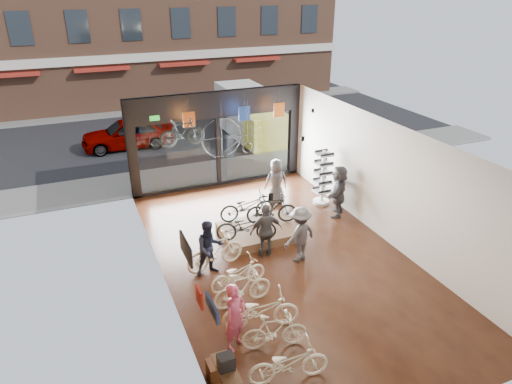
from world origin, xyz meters
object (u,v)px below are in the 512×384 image
floor_bike_4 (238,274)px  display_bike_left (246,226)px  floor_bike_5 (215,252)px  customer_5 (339,191)px  display_platform (259,232)px  penny_farthing (230,138)px  hung_bike (182,132)px  display_bike_right (247,206)px  customer_3 (300,235)px  customer_4 (276,182)px  box_truck (253,115)px  customer_1 (210,248)px  floor_bike_2 (261,310)px  sunglasses_rack (323,178)px  display_bike_mid (272,209)px  floor_bike_0 (288,363)px  customer_0 (235,317)px  street_car (128,133)px  customer_2 (266,231)px  floor_bike_1 (274,331)px  floor_bike_3 (242,288)px

floor_bike_4 → display_bike_left: (0.93, 1.75, 0.36)m
floor_bike_5 → customer_5: customer_5 is taller
display_platform → display_bike_left: size_ratio=1.31×
penny_farthing → hung_bike: hung_bike is taller
display_bike_right → customer_3: (0.69, -2.45, 0.08)m
display_platform → customer_4: (1.51, 1.97, 0.72)m
box_truck → hung_bike: hung_bike is taller
display_bike_right → penny_farthing: size_ratio=0.99×
customer_1 → customer_5: bearing=15.4°
floor_bike_2 → customer_1: customer_1 is taller
floor_bike_5 → sunglasses_rack: 5.59m
display_bike_mid → customer_5: size_ratio=0.91×
floor_bike_0 → customer_5: bearing=-30.3°
customer_0 → sunglasses_rack: 7.94m
customer_4 → customer_5: customer_5 is taller
street_car → display_bike_mid: street_car is taller
customer_2 → customer_4: bearing=-115.4°
street_car → floor_bike_0: bearing=3.0°
box_truck → customer_1: bearing=-117.9°
floor_bike_2 → hung_bike: bearing=13.8°
floor_bike_5 → penny_farthing: 4.82m
box_truck → customer_3: size_ratio=3.62×
floor_bike_4 → display_bike_right: (1.44, 3.00, 0.36)m
customer_2 → customer_3: customer_3 is taller
display_bike_right → penny_farthing: penny_farthing is taller
customer_4 → hung_bike: hung_bike is taller
display_platform → sunglasses_rack: bearing=23.3°
floor_bike_2 → customer_1: bearing=23.1°
box_truck → display_bike_left: bearing=-113.3°
floor_bike_1 → customer_0: size_ratio=0.91×
floor_bike_2 → floor_bike_5: (-0.23, 2.79, 0.05)m
customer_2 → penny_farthing: size_ratio=0.92×
customer_5 → display_bike_mid: bearing=-45.7°
floor_bike_3 → floor_bike_0: bearing=175.4°
floor_bike_0 → customer_3: (2.29, 3.91, 0.41)m
display_bike_left → customer_5: customer_5 is taller
box_truck → customer_3: bearing=-105.6°
customer_0 → customer_3: 3.95m
floor_bike_3 → customer_5: bearing=-59.8°
customer_0 → street_car: bearing=59.1°
street_car → customer_2: 11.90m
box_truck → floor_bike_1: bearing=-110.5°
floor_bike_0 → customer_1: customer_1 is taller
customer_1 → customer_4: bearing=40.3°
floor_bike_0 → customer_0: 1.52m
box_truck → sunglasses_rack: bearing=-94.2°
customer_3 → penny_farthing: bearing=-100.3°
floor_bike_1 → customer_5: bearing=-31.7°
penny_farthing → floor_bike_1: bearing=-102.6°
customer_1 → box_truck: bearing=59.3°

